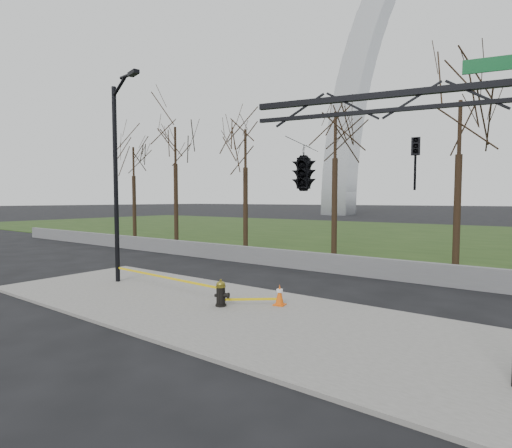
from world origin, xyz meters
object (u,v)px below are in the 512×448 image
Objects in this scene: traffic_cone at (280,295)px; fire_hydrant at (221,294)px; street_light at (118,169)px; traffic_signal_mast at (340,166)px.

fire_hydrant is at bearing -140.56° from traffic_cone.
traffic_cone is at bearing 21.96° from fire_hydrant.
street_light reaches higher than fire_hydrant.
fire_hydrant is 6.20m from traffic_signal_mast.
fire_hydrant is 0.14× the size of traffic_signal_mast.
fire_hydrant is at bearing 146.95° from traffic_signal_mast.
fire_hydrant is 1.86m from traffic_cone.
street_light is 10.67m from traffic_signal_mast.
traffic_signal_mast is at bearing -36.94° from fire_hydrant.
street_light is at bearing -172.87° from traffic_cone.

